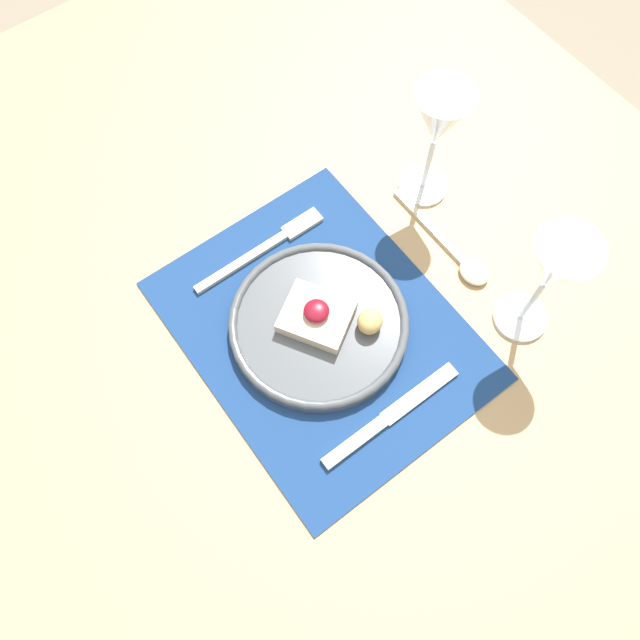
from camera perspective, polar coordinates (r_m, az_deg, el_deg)
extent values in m
plane|color=gray|center=(1.56, 0.05, -11.46)|extent=(8.00, 8.00, 0.00)
cube|color=tan|center=(0.86, 0.09, -1.33)|extent=(1.54, 1.27, 0.03)
cylinder|color=tan|center=(1.69, 1.46, 22.84)|extent=(0.06, 0.06, 0.71)
cube|color=navy|center=(0.85, 0.10, -0.91)|extent=(0.42, 0.33, 0.00)
cylinder|color=#4C5156|center=(0.84, 0.00, -0.33)|extent=(0.24, 0.24, 0.02)
torus|color=#4C5156|center=(0.83, 0.00, -0.11)|extent=(0.24, 0.24, 0.01)
cube|color=beige|center=(0.83, -0.06, 0.54)|extent=(0.12, 0.11, 0.02)
ellipsoid|color=maroon|center=(0.81, -0.06, 1.02)|extent=(0.03, 0.03, 0.01)
ellipsoid|color=tan|center=(0.82, 4.59, -0.13)|extent=(0.05, 0.05, 0.03)
cube|color=beige|center=(0.89, -7.19, 5.27)|extent=(0.01, 0.15, 0.01)
cube|color=beige|center=(0.92, -1.64, 8.77)|extent=(0.02, 0.06, 0.01)
cube|color=beige|center=(0.80, 3.20, -11.11)|extent=(0.02, 0.10, 0.01)
cube|color=beige|center=(0.82, 9.09, -6.67)|extent=(0.02, 0.12, 0.00)
cube|color=beige|center=(0.93, 9.99, 8.41)|extent=(0.15, 0.01, 0.01)
ellipsoid|color=beige|center=(0.90, 13.92, 4.27)|extent=(0.05, 0.04, 0.01)
cylinder|color=white|center=(0.90, 17.82, 0.24)|extent=(0.07, 0.07, 0.01)
cylinder|color=white|center=(0.85, 18.79, 1.64)|extent=(0.01, 0.01, 0.10)
cone|color=white|center=(0.77, 20.84, 4.56)|extent=(0.08, 0.08, 0.09)
cylinder|color=white|center=(0.97, 9.37, 12.02)|extent=(0.07, 0.07, 0.01)
cylinder|color=white|center=(0.93, 9.85, 13.85)|extent=(0.01, 0.01, 0.10)
cone|color=white|center=(0.86, 10.87, 17.57)|extent=(0.08, 0.08, 0.09)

